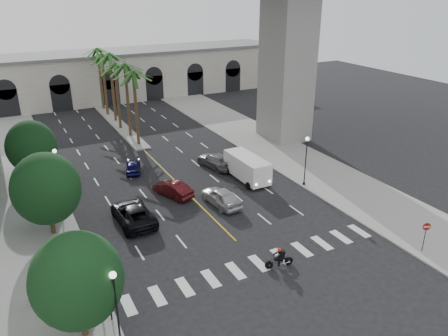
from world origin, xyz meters
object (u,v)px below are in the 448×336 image
(pedestrian_a, at_px, (32,295))
(cargo_van, at_px, (247,167))
(motorcycle_rider, at_px, (280,258))
(car_a, at_px, (221,197))
(lamp_post_right, at_px, (306,157))
(car_c, at_px, (133,213))
(pedestrian_b, at_px, (67,254))
(do_not_enter_sign, at_px, (426,231))
(car_d, at_px, (216,160))
(lamp_post_left_far, at_px, (58,170))
(car_b, at_px, (173,189))
(traffic_signal_near, at_px, (108,288))
(traffic_signal_far, at_px, (93,255))
(lamp_post_left_near, at_px, (116,304))
(car_e, at_px, (133,166))

(pedestrian_a, bearing_deg, cargo_van, 8.79)
(motorcycle_rider, distance_m, car_a, 10.79)
(lamp_post_right, bearing_deg, car_c, 177.25)
(lamp_post_right, relative_size, pedestrian_b, 2.90)
(car_a, distance_m, do_not_enter_sign, 17.63)
(motorcycle_rider, distance_m, car_c, 13.74)
(car_d, bearing_deg, lamp_post_left_far, -7.52)
(car_b, distance_m, pedestrian_a, 17.73)
(lamp_post_left_far, distance_m, car_b, 10.93)
(lamp_post_left_far, bearing_deg, traffic_signal_near, -89.69)
(lamp_post_right, height_order, pedestrian_a, lamp_post_right)
(pedestrian_b, bearing_deg, car_c, 50.97)
(lamp_post_right, bearing_deg, car_b, 162.40)
(car_b, distance_m, car_c, 5.94)
(traffic_signal_far, bearing_deg, car_c, 56.78)
(traffic_signal_far, xyz_separation_m, pedestrian_a, (-4.13, -0.38, -1.55))
(lamp_post_left_far, xyz_separation_m, pedestrian_a, (-4.03, -14.88, -2.26))
(lamp_post_left_near, xyz_separation_m, traffic_signal_far, (0.10, 6.50, -0.71))
(traffic_signal_near, relative_size, car_e, 0.94)
(car_c, bearing_deg, traffic_signal_near, 66.10)
(lamp_post_left_far, distance_m, motorcycle_rider, 22.55)
(car_d, relative_size, cargo_van, 0.89)
(lamp_post_left_far, relative_size, traffic_signal_near, 1.47)
(do_not_enter_sign, bearing_deg, lamp_post_left_far, 159.72)
(motorcycle_rider, bearing_deg, lamp_post_left_near, -159.20)
(pedestrian_a, bearing_deg, car_b, 20.98)
(traffic_signal_near, bearing_deg, car_d, 48.76)
(car_a, relative_size, cargo_van, 0.80)
(do_not_enter_sign, bearing_deg, pedestrian_a, -171.71)
(car_d, xyz_separation_m, pedestrian_a, (-21.05, -15.67, 0.16))
(traffic_signal_far, height_order, pedestrian_b, traffic_signal_far)
(traffic_signal_near, bearing_deg, do_not_enter_sign, -8.97)
(motorcycle_rider, distance_m, car_b, 14.90)
(car_c, bearing_deg, car_e, -107.60)
(traffic_signal_near, xyz_separation_m, traffic_signal_far, (0.00, 4.00, 0.00))
(lamp_post_left_near, distance_m, car_d, 27.76)
(car_e, relative_size, pedestrian_a, 2.41)
(lamp_post_left_far, height_order, cargo_van, lamp_post_left_far)
(lamp_post_right, xyz_separation_m, pedestrian_a, (-26.83, -6.88, -2.26))
(car_a, height_order, cargo_van, cargo_van)
(lamp_post_left_near, relative_size, car_d, 0.97)
(traffic_signal_far, relative_size, car_b, 0.80)
(lamp_post_left_far, bearing_deg, do_not_enter_sign, -43.47)
(pedestrian_a, bearing_deg, car_a, 5.03)
(pedestrian_a, bearing_deg, traffic_signal_far, -12.01)
(motorcycle_rider, distance_m, do_not_enter_sign, 11.49)
(car_e, xyz_separation_m, do_not_enter_sign, (15.21, -25.92, 1.25))
(lamp_post_left_near, relative_size, pedestrian_b, 2.90)
(cargo_van, bearing_deg, lamp_post_left_far, 166.63)
(traffic_signal_near, height_order, pedestrian_b, traffic_signal_near)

